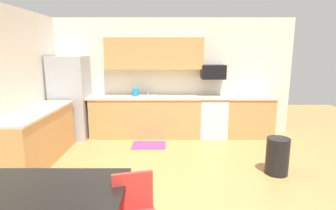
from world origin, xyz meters
TOP-DOWN VIEW (x-y plane):
  - ground_plane at (0.00, 0.00)m, footprint 12.00×12.00m
  - wall_back at (0.00, 2.65)m, footprint 5.80×0.10m
  - cabinet_run_back at (-0.50, 2.30)m, footprint 2.49×0.60m
  - cabinet_run_back_right at (1.87, 2.30)m, footprint 1.06×0.60m
  - cabinet_run_left at (-2.30, 0.80)m, footprint 0.60×2.00m
  - countertop_back at (0.00, 2.30)m, footprint 4.80×0.64m
  - countertop_left at (-2.30, 0.80)m, footprint 0.64×2.00m
  - upper_cabinets_back at (-0.30, 2.43)m, footprint 2.20×0.34m
  - refrigerator at (-2.18, 2.22)m, footprint 0.76×0.70m
  - oven_range at (1.04, 2.30)m, footprint 0.60×0.60m
  - microwave at (1.04, 2.40)m, footprint 0.54×0.36m
  - sink_basin at (-0.46, 2.30)m, footprint 0.48×0.40m
  - sink_faucet at (-0.46, 2.48)m, footprint 0.02×0.02m
  - dining_table at (-1.08, -1.53)m, footprint 1.40×0.90m
  - trash_bin at (1.77, 0.32)m, footprint 0.36×0.36m
  - floor_mat at (-0.39, 1.65)m, footprint 0.70×0.50m
  - kettle at (-0.73, 2.35)m, footprint 0.14×0.14m

SIDE VIEW (x-z plane):
  - ground_plane at x=0.00m, z-range 0.00..0.00m
  - floor_mat at x=-0.39m, z-range 0.00..0.01m
  - trash_bin at x=1.77m, z-range 0.00..0.60m
  - cabinet_run_back at x=-0.50m, z-range 0.00..0.90m
  - cabinet_run_back_right at x=1.87m, z-range 0.00..0.90m
  - cabinet_run_left at x=-2.30m, z-range 0.00..0.90m
  - oven_range at x=1.04m, z-range 0.00..0.91m
  - dining_table at x=-1.08m, z-range 0.31..1.04m
  - sink_basin at x=-0.46m, z-range 0.81..0.95m
  - countertop_back at x=0.00m, z-range 0.90..0.94m
  - countertop_left at x=-2.30m, z-range 0.90..0.94m
  - refrigerator at x=-2.18m, z-range 0.00..1.84m
  - kettle at x=-0.73m, z-range 0.92..1.12m
  - sink_faucet at x=-0.46m, z-range 0.92..1.16m
  - wall_back at x=0.00m, z-range 0.00..2.70m
  - microwave at x=1.04m, z-range 1.33..1.65m
  - upper_cabinets_back at x=-0.30m, z-range 1.55..2.25m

